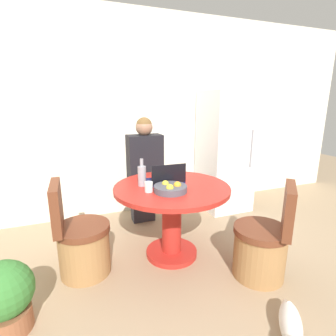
{
  "coord_description": "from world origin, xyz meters",
  "views": [
    {
      "loc": [
        -0.8,
        -1.82,
        1.5
      ],
      "look_at": [
        0.07,
        0.45,
        0.87
      ],
      "focal_mm": 28.0,
      "sensor_mm": 36.0,
      "label": 1
    }
  ],
  "objects": [
    {
      "name": "person_seated",
      "position": [
        0.02,
        1.11,
        0.72
      ],
      "size": [
        0.4,
        0.37,
        1.32
      ],
      "rotation": [
        0.0,
        0.0,
        3.14
      ],
      "color": "#2D2D38",
      "rests_on": "ground_plane"
    },
    {
      "name": "chair_near_right_corner",
      "position": [
        0.68,
        -0.24,
        0.28
      ],
      "size": [
        0.54,
        0.54,
        0.85
      ],
      "rotation": [
        0.0,
        0.0,
        -2.33
      ],
      "color": "#9E7042",
      "rests_on": "ground_plane"
    },
    {
      "name": "laptop",
      "position": [
        0.05,
        0.46,
        0.76
      ],
      "size": [
        0.34,
        0.25,
        0.2
      ],
      "rotation": [
        0.0,
        0.0,
        3.14
      ],
      "color": "#141947",
      "rests_on": "dining_table"
    },
    {
      "name": "chair_left_side",
      "position": [
        -0.77,
        0.37,
        0.28
      ],
      "size": [
        0.46,
        0.46,
        0.85
      ],
      "rotation": [
        0.0,
        0.0,
        1.55
      ],
      "color": "#9E7042",
      "rests_on": "ground_plane"
    },
    {
      "name": "fruit_bowl",
      "position": [
        -0.0,
        0.2,
        0.76
      ],
      "size": [
        0.29,
        0.29,
        0.09
      ],
      "color": "#4C4C56",
      "rests_on": "dining_table"
    },
    {
      "name": "potted_plant",
      "position": [
        -1.28,
        -0.09,
        0.27
      ],
      "size": [
        0.38,
        0.38,
        0.5
      ],
      "color": "#935638",
      "rests_on": "ground_plane"
    },
    {
      "name": "bottle",
      "position": [
        -0.19,
        0.46,
        0.82
      ],
      "size": [
        0.08,
        0.08,
        0.26
      ],
      "color": "#9999A3",
      "rests_on": "dining_table"
    },
    {
      "name": "wall_back",
      "position": [
        0.0,
        1.6,
        1.3
      ],
      "size": [
        7.0,
        0.06,
        2.6
      ],
      "color": "silver",
      "rests_on": "ground_plane"
    },
    {
      "name": "coffee_cup",
      "position": [
        -0.18,
        0.27,
        0.77
      ],
      "size": [
        0.07,
        0.07,
        0.09
      ],
      "color": "white",
      "rests_on": "dining_table"
    },
    {
      "name": "ground_plane",
      "position": [
        0.0,
        0.0,
        0.0
      ],
      "size": [
        12.0,
        12.0,
        0.0
      ],
      "primitive_type": "plane",
      "color": "#9E8466"
    },
    {
      "name": "refrigerator",
      "position": [
        1.22,
        1.23,
        0.82
      ],
      "size": [
        0.61,
        0.66,
        1.63
      ],
      "color": "white",
      "rests_on": "ground_plane"
    },
    {
      "name": "cat",
      "position": [
        0.44,
        -0.82,
        0.09
      ],
      "size": [
        0.35,
        0.43,
        0.17
      ],
      "rotation": [
        0.0,
        0.0,
        4.06
      ],
      "color": "white",
      "rests_on": "ground_plane"
    },
    {
      "name": "dining_table",
      "position": [
        0.07,
        0.35,
        0.51
      ],
      "size": [
        1.09,
        1.09,
        0.72
      ],
      "color": "#B2261E",
      "rests_on": "ground_plane"
    }
  ]
}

